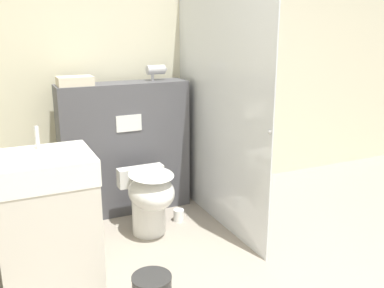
{
  "coord_description": "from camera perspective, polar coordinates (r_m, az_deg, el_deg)",
  "views": [
    {
      "loc": [
        -1.27,
        -1.49,
        1.64
      ],
      "look_at": [
        0.07,
        1.38,
        0.76
      ],
      "focal_mm": 40.0,
      "sensor_mm": 36.0,
      "label": 1
    }
  ],
  "objects": [
    {
      "name": "toilet",
      "position": [
        3.45,
        -5.69,
        -6.98
      ],
      "size": [
        0.38,
        0.54,
        0.54
      ],
      "color": "white",
      "rests_on": "ground_plane"
    },
    {
      "name": "shower_glass",
      "position": [
        3.51,
        3.5,
        4.87
      ],
      "size": [
        0.04,
        1.53,
        1.99
      ],
      "color": "silver",
      "rests_on": "ground_plane"
    },
    {
      "name": "partition_panel",
      "position": [
        3.85,
        -8.87,
        -0.57
      ],
      "size": [
        1.13,
        0.29,
        1.17
      ],
      "color": "#4C4C51",
      "rests_on": "ground_plane"
    },
    {
      "name": "hair_drier",
      "position": [
        3.86,
        -4.73,
        9.82
      ],
      "size": [
        0.19,
        0.08,
        0.14
      ],
      "color": "#B7B7BC",
      "rests_on": "partition_panel"
    },
    {
      "name": "sink_vanity",
      "position": [
        2.71,
        -18.6,
        -10.87
      ],
      "size": [
        0.56,
        0.49,
        1.08
      ],
      "color": "beige",
      "rests_on": "ground_plane"
    },
    {
      "name": "folded_towel",
      "position": [
        3.63,
        -15.35,
        8.11
      ],
      "size": [
        0.28,
        0.19,
        0.07
      ],
      "color": "beige",
      "rests_on": "partition_panel"
    },
    {
      "name": "spare_toilet_roll",
      "position": [
        3.76,
        -1.78,
        -9.49
      ],
      "size": [
        0.09,
        0.09,
        0.11
      ],
      "color": "white",
      "rests_on": "ground_plane"
    },
    {
      "name": "wall_back",
      "position": [
        4.05,
        -6.77,
        9.86
      ],
      "size": [
        8.0,
        0.06,
        2.5
      ],
      "color": "beige",
      "rests_on": "ground_plane"
    }
  ]
}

